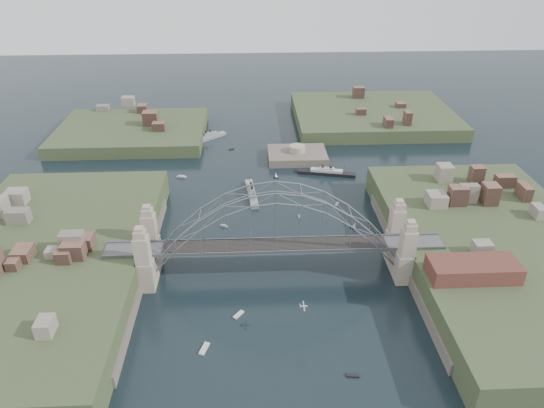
{
  "coord_description": "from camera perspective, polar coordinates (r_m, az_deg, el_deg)",
  "views": [
    {
      "loc": [
        -5.57,
        -101.23,
        77.64
      ],
      "look_at": [
        0.0,
        18.0,
        10.0
      ],
      "focal_mm": 32.58,
      "sensor_mm": 36.0,
      "label": 1
    }
  ],
  "objects": [
    {
      "name": "aeroplane",
      "position": [
        105.03,
        3.61,
        -11.69
      ],
      "size": [
        1.64,
        3.12,
        0.45
      ],
      "color": "#B1B5B9"
    },
    {
      "name": "naval_cruiser_far",
      "position": [
        208.09,
        -7.34,
        7.65
      ],
      "size": [
        14.29,
        12.7,
        5.68
      ],
      "color": "gray",
      "rests_on": "ground"
    },
    {
      "name": "small_boat_h",
      "position": [
        197.46,
        -4.7,
        6.33
      ],
      "size": [
        2.19,
        1.38,
        0.45
      ],
      "color": "beige",
      "rests_on": "ground"
    },
    {
      "name": "wharf_shed",
      "position": [
        121.0,
        22.24,
        -7.0
      ],
      "size": [
        20.0,
        8.0,
        4.0
      ],
      "primitive_type": "cube",
      "color": "#592D26",
      "rests_on": "shore_east"
    },
    {
      "name": "small_boat_f",
      "position": [
        173.65,
        0.45,
        3.34
      ],
      "size": [
        1.91,
        1.39,
        2.38
      ],
      "color": "beige",
      "rests_on": "ground"
    },
    {
      "name": "finger_pier",
      "position": [
        115.19,
        21.68,
        -15.02
      ],
      "size": [
        4.0,
        22.0,
        1.4
      ],
      "primitive_type": "cube",
      "color": "#4F4F52",
      "rests_on": "ground"
    },
    {
      "name": "bridge",
      "position": [
        120.6,
        0.4,
        -3.25
      ],
      "size": [
        84.0,
        13.8,
        24.6
      ],
      "color": "#4F4F52",
      "rests_on": "ground"
    },
    {
      "name": "headland_ne",
      "position": [
        231.55,
        11.53,
        9.55
      ],
      "size": [
        70.0,
        55.0,
        9.5
      ],
      "primitive_type": "cube",
      "color": "#344124",
      "rests_on": "ground"
    },
    {
      "name": "headland_nw",
      "position": [
        216.56,
        -15.82,
        7.53
      ],
      "size": [
        60.0,
        45.0,
        9.0
      ],
      "primitive_type": "cube",
      "color": "#344124",
      "rests_on": "ground"
    },
    {
      "name": "fort_island",
      "position": [
        188.97,
        2.91,
        5.13
      ],
      "size": [
        22.0,
        16.0,
        9.4
      ],
      "color": "#574E44",
      "rests_on": "ground"
    },
    {
      "name": "ground",
      "position": [
        127.69,
        0.38,
        -7.91
      ],
      "size": [
        500.0,
        500.0,
        0.0
      ],
      "primitive_type": "plane",
      "color": "black",
      "rests_on": "ground"
    },
    {
      "name": "small_boat_c",
      "position": [
        115.58,
        -3.89,
        -12.65
      ],
      "size": [
        2.63,
        2.94,
        0.45
      ],
      "color": "beige",
      "rests_on": "ground"
    },
    {
      "name": "small_boat_b",
      "position": [
        150.66,
        3.13,
        -1.46
      ],
      "size": [
        0.71,
        1.84,
        0.45
      ],
      "color": "beige",
      "rests_on": "ground"
    },
    {
      "name": "shore_east",
      "position": [
        141.17,
        24.44,
        -5.91
      ],
      "size": [
        50.5,
        90.0,
        12.0
      ],
      "color": "#344124",
      "rests_on": "ground"
    },
    {
      "name": "naval_cruiser_near",
      "position": [
        162.3,
        -2.37,
        1.28
      ],
      "size": [
        4.4,
        18.79,
        5.59
      ],
      "color": "gray",
      "rests_on": "ground"
    },
    {
      "name": "small_boat_i",
      "position": [
        146.7,
        9.52,
        -2.49
      ],
      "size": [
        2.77,
        1.65,
        2.38
      ],
      "color": "beige",
      "rests_on": "ground"
    },
    {
      "name": "small_boat_e",
      "position": [
        177.01,
        -10.42,
        3.11
      ],
      "size": [
        3.71,
        1.78,
        1.43
      ],
      "color": "beige",
      "rests_on": "ground"
    },
    {
      "name": "small_boat_a",
      "position": [
        146.23,
        -5.6,
        -2.56
      ],
      "size": [
        2.46,
        1.57,
        1.43
      ],
      "color": "beige",
      "rests_on": "ground"
    },
    {
      "name": "small_boat_j",
      "position": [
        108.8,
        -7.83,
        -16.24
      ],
      "size": [
        2.21,
        3.69,
        0.45
      ],
      "color": "beige",
      "rests_on": "ground"
    },
    {
      "name": "small_boat_g",
      "position": [
        104.29,
        9.32,
        -18.98
      ],
      "size": [
        2.62,
        1.1,
        0.45
      ],
      "color": "beige",
      "rests_on": "ground"
    },
    {
      "name": "shore_west",
      "position": [
        136.57,
        -24.61,
        -7.22
      ],
      "size": [
        50.5,
        90.0,
        12.0
      ],
      "color": "#344124",
      "rests_on": "ground"
    },
    {
      "name": "ocean_liner",
      "position": [
        177.1,
        6.32,
        3.63
      ],
      "size": [
        20.63,
        7.23,
        5.04
      ],
      "color": "black",
      "rests_on": "ground"
    },
    {
      "name": "small_boat_d",
      "position": [
        158.41,
        7.53,
        -0.02
      ],
      "size": [
        1.81,
        2.51,
        0.45
      ],
      "color": "beige",
      "rests_on": "ground"
    }
  ]
}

